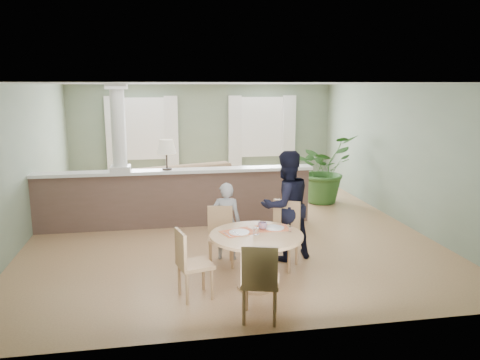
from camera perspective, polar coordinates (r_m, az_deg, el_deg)
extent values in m
plane|color=tan|center=(9.05, -1.94, -5.70)|extent=(8.00, 8.00, 0.00)
cube|color=gray|center=(12.69, -4.51, 5.47)|extent=(7.00, 0.02, 2.70)
cube|color=gray|center=(8.97, -24.76, 1.95)|extent=(0.02, 8.00, 2.70)
cube|color=gray|center=(9.85, 18.64, 3.17)|extent=(0.02, 8.00, 2.70)
cube|color=gray|center=(4.89, 4.50, -4.22)|extent=(7.00, 0.02, 2.70)
cube|color=white|center=(8.64, -2.06, 11.67)|extent=(7.00, 8.00, 0.02)
cube|color=white|center=(12.59, -11.82, 6.13)|extent=(1.10, 0.02, 1.50)
cube|color=white|center=(12.56, -11.82, 6.12)|extent=(1.22, 0.04, 1.62)
cube|color=white|center=(12.88, 2.64, 6.48)|extent=(1.10, 0.02, 1.50)
cube|color=white|center=(12.86, 2.66, 6.47)|extent=(1.22, 0.04, 1.62)
cube|color=silver|center=(12.58, -15.20, 4.59)|extent=(0.35, 0.10, 2.30)
cube|color=silver|center=(12.53, -8.33, 4.85)|extent=(0.35, 0.10, 2.30)
cube|color=silver|center=(12.69, -0.61, 5.05)|extent=(0.35, 0.10, 2.30)
cube|color=silver|center=(13.01, 5.95, 5.15)|extent=(0.35, 0.10, 2.30)
cube|color=brown|center=(9.02, -7.81, -2.38)|extent=(5.20, 0.22, 1.05)
cube|color=white|center=(8.91, -7.91, 1.08)|extent=(5.32, 0.36, 0.06)
cube|color=white|center=(8.92, -14.36, 1.37)|extent=(0.36, 0.36, 0.10)
cylinder|color=white|center=(8.82, -14.60, 6.13)|extent=(0.26, 0.26, 1.39)
cube|color=white|center=(8.79, -14.84, 10.97)|extent=(0.38, 0.38, 0.10)
cylinder|color=black|center=(8.90, -8.88, 1.34)|extent=(0.18, 0.18, 0.03)
cylinder|color=black|center=(8.87, -8.91, 2.32)|extent=(0.03, 0.03, 0.28)
cone|color=beige|center=(8.83, -8.97, 4.05)|extent=(0.36, 0.36, 0.26)
imported|color=#826347|center=(10.24, -6.37, -1.07)|extent=(3.36, 2.14, 0.92)
imported|color=#305D25|center=(10.94, 10.07, 1.35)|extent=(1.84, 1.79, 1.56)
cylinder|color=tan|center=(6.46, 1.98, -12.76)|extent=(0.52, 0.52, 0.04)
cylinder|color=tan|center=(6.32, 2.00, -9.84)|extent=(0.14, 0.14, 0.67)
cylinder|color=tan|center=(6.20, 2.02, -6.79)|extent=(1.24, 1.24, 0.04)
cube|color=red|center=(6.26, -0.23, -6.38)|extent=(0.52, 0.44, 0.01)
cube|color=red|center=(6.45, 3.96, -5.88)|extent=(0.45, 0.33, 0.01)
cylinder|color=silver|center=(6.23, -0.10, -6.38)|extent=(0.27, 0.27, 0.01)
cylinder|color=silver|center=(6.44, 4.21, -5.82)|extent=(0.27, 0.27, 0.01)
cylinder|color=white|center=(6.15, 1.96, -6.24)|extent=(0.08, 0.08, 0.09)
cube|color=silver|center=(6.16, -0.38, -6.51)|extent=(0.07, 0.18, 0.00)
cube|color=silver|center=(6.15, -1.55, -6.67)|extent=(0.08, 0.21, 0.00)
cylinder|color=white|center=(6.32, 6.12, -5.99)|extent=(0.04, 0.04, 0.07)
cylinder|color=silver|center=(6.30, 6.13, -5.63)|extent=(0.04, 0.04, 0.01)
imported|color=#2A76C5|center=(6.39, 2.76, -5.60)|extent=(0.15, 0.15, 0.10)
cube|color=tan|center=(7.06, -2.35, -7.09)|extent=(0.42, 0.42, 0.05)
cylinder|color=tan|center=(6.97, -3.59, -9.27)|extent=(0.04, 0.04, 0.41)
cylinder|color=tan|center=(6.99, -0.93, -9.20)|extent=(0.04, 0.04, 0.41)
cylinder|color=tan|center=(7.27, -3.69, -8.38)|extent=(0.04, 0.04, 0.41)
cylinder|color=tan|center=(7.29, -1.14, -8.31)|extent=(0.04, 0.04, 0.41)
cube|color=tan|center=(7.16, -2.45, -4.85)|extent=(0.38, 0.07, 0.43)
cube|color=tan|center=(6.99, 5.11, -6.87)|extent=(0.62, 0.62, 0.05)
cylinder|color=tan|center=(6.97, 3.16, -9.05)|extent=(0.04, 0.04, 0.45)
cylinder|color=tan|center=(6.86, 5.98, -9.46)|extent=(0.04, 0.04, 0.45)
cylinder|color=tan|center=(7.29, 4.23, -8.14)|extent=(0.04, 0.04, 0.45)
cylinder|color=tan|center=(7.18, 6.94, -8.51)|extent=(0.04, 0.04, 0.45)
cube|color=tan|center=(7.09, 5.71, -4.38)|extent=(0.37, 0.28, 0.49)
cube|color=tan|center=(5.50, 2.49, -12.25)|extent=(0.53, 0.53, 0.05)
cylinder|color=tan|center=(5.75, 4.36, -13.80)|extent=(0.04, 0.04, 0.44)
cylinder|color=tan|center=(5.77, 0.81, -13.68)|extent=(0.04, 0.04, 0.44)
cylinder|color=tan|center=(5.44, 4.24, -15.35)|extent=(0.04, 0.04, 0.44)
cylinder|color=tan|center=(5.46, 0.47, -15.22)|extent=(0.04, 0.04, 0.44)
cube|color=tan|center=(5.22, 2.38, -10.54)|extent=(0.40, 0.15, 0.47)
cube|color=tan|center=(6.05, -5.48, -10.24)|extent=(0.50, 0.50, 0.05)
cylinder|color=tan|center=(6.04, -3.41, -12.58)|extent=(0.04, 0.04, 0.42)
cylinder|color=tan|center=(6.33, -4.49, -11.45)|extent=(0.04, 0.04, 0.42)
cylinder|color=tan|center=(5.95, -6.47, -13.05)|extent=(0.04, 0.04, 0.42)
cylinder|color=tan|center=(6.24, -7.41, -11.87)|extent=(0.04, 0.04, 0.42)
cube|color=tan|center=(5.91, -7.24, -8.29)|extent=(0.13, 0.39, 0.45)
imported|color=#95959A|center=(7.25, -1.69, -5.04)|extent=(0.50, 0.38, 1.22)
imported|color=black|center=(7.25, 5.61, -3.11)|extent=(0.97, 0.85, 1.70)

